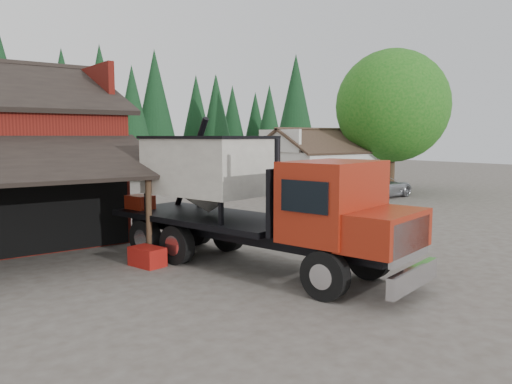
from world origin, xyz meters
TOP-DOWN VIEW (x-y plane):
  - ground at (0.00, 0.00)m, footprint 120.00×120.00m
  - farmhouse at (13.00, 13.00)m, footprint 8.60×6.42m
  - deciduous_tree at (17.01, 9.97)m, footprint 8.00×8.00m
  - conifer_backdrop at (0.00, 42.00)m, footprint 76.00×16.00m
  - near_pine_b at (6.00, 30.00)m, footprint 3.96×3.96m
  - near_pine_c at (22.00, 26.00)m, footprint 4.84×4.84m
  - near_pine_d at (-4.00, 34.00)m, footprint 5.28×5.28m
  - feed_truck at (-3.50, -0.62)m, footprint 5.09×10.80m
  - silver_car at (14.00, 8.47)m, footprint 5.46×2.97m
  - equip_box at (-6.00, 1.43)m, footprint 0.94×1.23m

SIDE VIEW (x-z plane):
  - ground at x=0.00m, z-range 0.00..0.00m
  - conifer_backdrop at x=0.00m, z-range -8.00..8.00m
  - equip_box at x=-6.00m, z-range 0.00..0.60m
  - silver_car at x=14.00m, z-range 0.00..1.45m
  - farmhouse at x=13.00m, z-range -0.66..3.99m
  - feed_truck at x=-3.50m, z-range -0.15..4.56m
  - near_pine_b at x=6.00m, z-range 0.69..11.09m
  - deciduous_tree at x=17.01m, z-range 0.81..11.01m
  - near_pine_c at x=22.00m, z-range 0.69..13.09m
  - near_pine_d at x=-4.00m, z-range 0.69..14.09m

